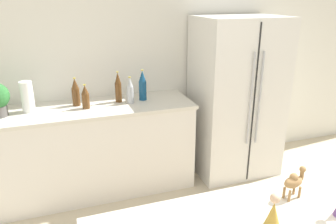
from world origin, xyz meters
TOP-DOWN VIEW (x-y plane):
  - wall_back at (0.00, 2.73)m, footprint 8.00×0.06m
  - back_counter at (-0.34, 2.40)m, footprint 1.92×0.63m
  - refrigerator at (1.18, 2.34)m, footprint 0.88×0.70m
  - paper_towel_roll at (-0.89, 2.43)m, footprint 0.11×0.11m
  - back_bottle_0 at (-0.07, 2.46)m, footprint 0.06×0.06m
  - back_bottle_1 at (0.17, 2.44)m, footprint 0.08×0.08m
  - back_bottle_2 at (0.03, 2.39)m, footprint 0.07×0.07m
  - back_bottle_3 at (-0.39, 2.36)m, footprint 0.07×0.07m
  - back_bottle_4 at (-0.47, 2.48)m, footprint 0.07×0.07m
  - camel_figurine at (0.35, 0.43)m, footprint 0.12×0.07m
  - wise_man_figurine_blue at (0.14, 0.29)m, footprint 0.06×0.06m

SIDE VIEW (x-z plane):
  - back_counter at x=-0.34m, z-range 0.00..0.90m
  - refrigerator at x=1.18m, z-range 0.00..1.69m
  - back_bottle_3 at x=-0.39m, z-range 0.89..1.12m
  - back_bottle_2 at x=0.03m, z-range 0.89..1.15m
  - back_bottle_4 at x=-0.47m, z-range 0.89..1.16m
  - paper_towel_roll at x=-0.89m, z-range 0.90..1.17m
  - back_bottle_0 at x=-0.07m, z-range 0.89..1.19m
  - back_bottle_1 at x=0.17m, z-range 0.89..1.19m
  - wise_man_figurine_blue at x=0.14m, z-range 1.00..1.15m
  - camel_figurine at x=0.35m, z-range 1.02..1.17m
  - wall_back at x=0.00m, z-range 0.00..2.55m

